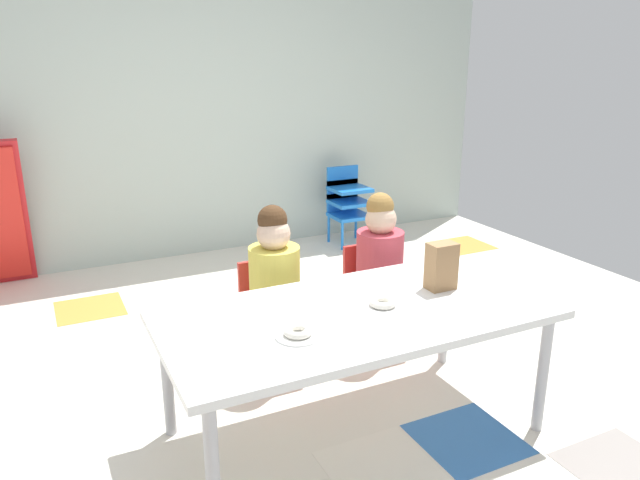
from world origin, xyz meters
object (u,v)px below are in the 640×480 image
object	(u,v)px
seated_child_near_camera	(274,276)
craft_table	(357,321)
donut_powdered_loose	(383,302)
kid_chair_blue_stack	(347,200)
paper_plate_near_edge	(298,336)
seated_child_middle_seat	(379,258)
donut_powdered_on_plate	(298,331)
paper_bag_brown	(441,266)

from	to	relation	value
seated_child_near_camera	craft_table	bearing A→B (deg)	-78.95
craft_table	donut_powdered_loose	size ratio (longest dim) A/B	14.14
kid_chair_blue_stack	paper_plate_near_edge	size ratio (longest dim) A/B	3.78
seated_child_middle_seat	paper_plate_near_edge	bearing A→B (deg)	-137.58
kid_chair_blue_stack	donut_powdered_on_plate	size ratio (longest dim) A/B	6.06
kid_chair_blue_stack	donut_powdered_loose	distance (m)	2.79
paper_plate_near_edge	donut_powdered_on_plate	bearing A→B (deg)	0.00
donut_powdered_on_plate	kid_chair_blue_stack	bearing A→B (deg)	57.84
seated_child_middle_seat	paper_bag_brown	bearing A→B (deg)	-93.10
donut_powdered_loose	donut_powdered_on_plate	bearing A→B (deg)	-166.44
craft_table	donut_powdered_on_plate	xyz separation A→B (m)	(-0.33, -0.12, 0.07)
donut_powdered_on_plate	craft_table	bearing A→B (deg)	19.61
paper_bag_brown	donut_powdered_loose	world-z (taller)	paper_bag_brown
paper_bag_brown	donut_powdered_loose	bearing A→B (deg)	-170.91
paper_bag_brown	paper_plate_near_edge	bearing A→B (deg)	-168.36
seated_child_near_camera	donut_powdered_on_plate	bearing A→B (deg)	-105.06
donut_powdered_on_plate	donut_powdered_loose	distance (m)	0.46
seated_child_middle_seat	paper_plate_near_edge	size ratio (longest dim) A/B	5.10
craft_table	paper_plate_near_edge	distance (m)	0.35
kid_chair_blue_stack	donut_powdered_loose	size ratio (longest dim) A/B	5.78
craft_table	donut_powdered_loose	distance (m)	0.14
seated_child_near_camera	donut_powdered_loose	distance (m)	0.70
donut_powdered_loose	paper_bag_brown	bearing A→B (deg)	9.09
donut_powdered_loose	kid_chair_blue_stack	bearing A→B (deg)	64.50
donut_powdered_on_plate	donut_powdered_loose	world-z (taller)	donut_powdered_on_plate
seated_child_middle_seat	donut_powdered_loose	world-z (taller)	seated_child_middle_seat
paper_bag_brown	donut_powdered_on_plate	world-z (taller)	paper_bag_brown
seated_child_near_camera	paper_bag_brown	xyz separation A→B (m)	(0.59, -0.59, 0.15)
craft_table	paper_bag_brown	xyz separation A→B (m)	(0.47, 0.05, 0.16)
seated_child_middle_seat	craft_table	bearing A→B (deg)	-127.99
seated_child_near_camera	paper_plate_near_edge	world-z (taller)	seated_child_near_camera
craft_table	seated_child_near_camera	distance (m)	0.65
kid_chair_blue_stack	donut_powdered_on_plate	distance (m)	3.10
seated_child_middle_seat	donut_powdered_on_plate	bearing A→B (deg)	-137.58
seated_child_middle_seat	paper_bag_brown	size ratio (longest dim) A/B	4.17
craft_table	paper_bag_brown	size ratio (longest dim) A/B	7.57
kid_chair_blue_stack	paper_bag_brown	world-z (taller)	paper_bag_brown
kid_chair_blue_stack	donut_powdered_on_plate	bearing A→B (deg)	-122.16
paper_plate_near_edge	seated_child_near_camera	bearing A→B (deg)	74.94
craft_table	donut_powdered_on_plate	size ratio (longest dim) A/B	14.83
craft_table	seated_child_middle_seat	world-z (taller)	seated_child_middle_seat
paper_bag_brown	paper_plate_near_edge	distance (m)	0.82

